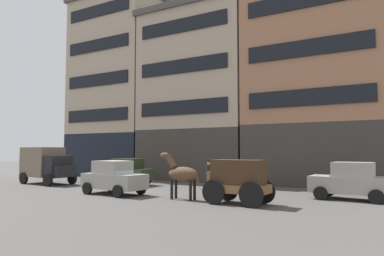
% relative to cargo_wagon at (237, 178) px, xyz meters
% --- Properties ---
extents(ground_plane, '(120.00, 120.00, 0.00)m').
position_rel_cargo_wagon_xyz_m(ground_plane, '(-7.45, 1.04, -1.15)').
color(ground_plane, '#4C4947').
extents(building_far_left, '(8.98, 5.81, 17.30)m').
position_rel_cargo_wagon_xyz_m(building_far_left, '(-16.88, 10.87, 7.55)').
color(building_far_left, black).
rests_on(building_far_left, ground_plane).
extents(building_center_left, '(9.68, 5.81, 14.32)m').
position_rel_cargo_wagon_xyz_m(building_center_left, '(-7.90, 10.87, 6.06)').
color(building_center_left, '#38332D').
rests_on(building_center_left, ground_plane).
extents(building_center_right, '(9.88, 5.81, 17.54)m').
position_rel_cargo_wagon_xyz_m(building_center_right, '(1.53, 10.87, 7.67)').
color(building_center_right, '#38332D').
rests_on(building_center_right, ground_plane).
extents(cargo_wagon, '(2.97, 1.64, 1.98)m').
position_rel_cargo_wagon_xyz_m(cargo_wagon, '(0.00, 0.00, 0.00)').
color(cargo_wagon, brown).
rests_on(cargo_wagon, ground_plane).
extents(draft_horse, '(2.35, 0.68, 2.30)m').
position_rel_cargo_wagon_xyz_m(draft_horse, '(-2.95, 0.00, 0.12)').
color(draft_horse, '#513823').
rests_on(draft_horse, ground_plane).
extents(delivery_truck_near, '(4.49, 2.49, 2.62)m').
position_rel_cargo_wagon_xyz_m(delivery_truck_near, '(-15.50, 2.00, 0.28)').
color(delivery_truck_near, black).
rests_on(delivery_truck_near, ground_plane).
extents(sedan_dark, '(3.78, 2.03, 1.83)m').
position_rel_cargo_wagon_xyz_m(sedan_dark, '(-10.06, 4.27, -0.23)').
color(sedan_dark, '#2D3823').
rests_on(sedan_dark, ground_plane).
extents(sedan_light, '(3.80, 2.07, 1.83)m').
position_rel_cargo_wagon_xyz_m(sedan_light, '(4.31, 3.93, -0.23)').
color(sedan_light, gray).
rests_on(sedan_light, ground_plane).
extents(sedan_parked_curb, '(3.83, 2.14, 1.83)m').
position_rel_cargo_wagon_xyz_m(sedan_parked_curb, '(-7.21, -0.13, -0.23)').
color(sedan_parked_curb, gray).
rests_on(sedan_parked_curb, ground_plane).
extents(pedestrian_officer, '(0.44, 0.44, 1.79)m').
position_rel_cargo_wagon_xyz_m(pedestrian_officer, '(-3.89, 4.83, -0.17)').
color(pedestrian_officer, black).
rests_on(pedestrian_officer, ground_plane).
extents(fire_hydrant_curbside, '(0.24, 0.24, 0.83)m').
position_rel_cargo_wagon_xyz_m(fire_hydrant_curbside, '(-13.86, 5.97, -0.72)').
color(fire_hydrant_curbside, maroon).
rests_on(fire_hydrant_curbside, ground_plane).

